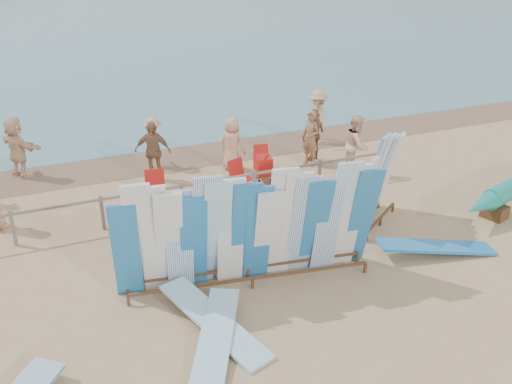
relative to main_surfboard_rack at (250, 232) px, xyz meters
name	(u,v)px	position (x,y,z in m)	size (l,w,h in m)	color
ground	(224,273)	(-0.38, 0.57, -1.19)	(160.00, 160.00, 0.00)	tan
wet_sand_strip	(146,161)	(-0.38, 7.77, -1.19)	(40.00, 2.60, 0.01)	#805F48
fence	(182,192)	(-0.38, 3.57, -0.56)	(12.08, 0.08, 0.90)	#786B5B
main_surfboard_rack	(250,232)	(0.00, 0.00, 0.00)	(5.31, 1.59, 2.62)	brown
side_surfboard_rack	(376,182)	(3.80, 1.19, -0.06)	(2.11, 1.69, 2.51)	brown
vendor_table	(349,210)	(3.22, 1.37, -0.77)	(1.05, 0.84, 1.24)	brown
flat_board_a	(214,328)	(-1.19, -1.08, -1.19)	(0.56, 2.70, 0.07)	#8ECBE4
flat_board_d	(435,254)	(4.24, -0.63, -1.19)	(0.56, 2.70, 0.07)	#2474B8
flat_board_b	(215,348)	(-1.34, -1.59, -1.19)	(0.56, 2.70, 0.07)	#8ECBE4
beach_chair_left	(155,192)	(-0.82, 4.68, -0.94)	(0.65, 0.66, 0.83)	#B41713
beach_chair_right	(241,180)	(1.60, 4.52, -0.94)	(0.69, 0.70, 0.84)	#B41713
stroller	(263,168)	(2.41, 4.75, -0.77)	(0.66, 0.84, 1.04)	#B41713
beachgoer_7	(310,138)	(4.30, 5.36, -0.31)	(0.64, 0.35, 1.75)	#8C6042
beachgoer_11	(17,147)	(-4.09, 7.98, -0.26)	(1.72, 0.56, 1.86)	beige
beachgoer_9	(317,117)	(5.51, 7.09, -0.24)	(1.22, 0.50, 1.89)	tan
beachgoer_8	(357,145)	(5.23, 4.21, -0.28)	(0.88, 0.42, 1.81)	beige
beachgoer_4	(153,151)	(-0.49, 6.12, -0.29)	(1.05, 0.46, 1.80)	#8C6042
beachgoer_6	(232,144)	(1.93, 5.98, -0.36)	(0.81, 0.39, 1.66)	tan
beachgoer_3	(153,142)	(-0.23, 7.17, -0.39)	(1.03, 0.43, 1.60)	tan
beachgoer_10	(314,135)	(4.62, 5.70, -0.34)	(0.99, 0.43, 1.70)	#8C6042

